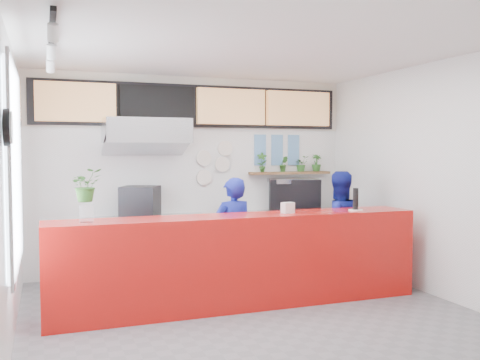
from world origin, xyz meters
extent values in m
plane|color=slate|center=(0.00, 0.00, 0.00)|extent=(5.00, 5.00, 0.00)
plane|color=silver|center=(0.00, 0.00, 3.00)|extent=(5.00, 5.00, 0.00)
plane|color=white|center=(0.00, 2.50, 1.50)|extent=(5.00, 0.00, 5.00)
plane|color=white|center=(-2.50, 0.00, 1.50)|extent=(0.00, 5.00, 5.00)
plane|color=white|center=(2.50, 0.00, 1.50)|extent=(0.00, 5.00, 5.00)
cube|color=#BA110D|center=(0.00, 0.40, 0.55)|extent=(4.50, 0.60, 1.10)
cube|color=beige|center=(0.00, 2.49, 2.60)|extent=(5.00, 0.02, 0.80)
cube|color=#B2B5BA|center=(-0.80, 2.20, 0.45)|extent=(1.80, 0.60, 0.90)
cube|color=black|center=(-0.89, 2.20, 1.13)|extent=(0.67, 0.67, 0.45)
cube|color=#B2B5BA|center=(-0.80, 2.15, 2.15)|extent=(1.20, 0.70, 0.35)
cube|color=#B2B5BA|center=(-0.80, 2.15, 1.95)|extent=(1.20, 0.69, 0.31)
cube|color=#B2B5BA|center=(1.50, 2.20, 0.45)|extent=(1.80, 0.60, 0.90)
cube|color=black|center=(1.58, 2.20, 1.15)|extent=(0.94, 0.81, 0.51)
cube|color=#AAACB1|center=(1.58, 2.20, 1.38)|extent=(0.80, 0.60, 0.07)
cube|color=brown|center=(1.60, 2.40, 1.50)|extent=(1.40, 0.18, 0.04)
cube|color=tan|center=(-1.75, 2.38, 2.55)|extent=(1.10, 0.10, 0.55)
cube|color=black|center=(-0.59, 2.38, 2.55)|extent=(1.10, 0.10, 0.55)
cube|color=tan|center=(0.57, 2.38, 2.55)|extent=(1.10, 0.10, 0.55)
cube|color=tan|center=(1.73, 2.38, 2.55)|extent=(1.10, 0.10, 0.55)
cube|color=black|center=(0.00, 2.46, 2.55)|extent=(4.80, 0.04, 0.65)
cube|color=silver|center=(-2.47, 0.30, 1.70)|extent=(0.04, 2.20, 1.90)
cube|color=#B2B5BA|center=(-2.45, 0.30, 1.70)|extent=(0.03, 2.30, 2.00)
cylinder|color=black|center=(-2.46, -0.90, 2.05)|extent=(0.05, 0.30, 0.30)
cylinder|color=white|center=(-2.43, -0.90, 2.05)|extent=(0.02, 0.26, 0.26)
cube|color=black|center=(-2.10, 0.00, 2.94)|extent=(0.05, 2.40, 0.04)
cylinder|color=silver|center=(0.15, 2.47, 1.75)|extent=(0.24, 0.03, 0.24)
cylinder|color=silver|center=(0.45, 2.47, 1.65)|extent=(0.24, 0.03, 0.24)
cylinder|color=silver|center=(0.15, 2.47, 1.45)|extent=(0.24, 0.03, 0.24)
cylinder|color=silver|center=(0.50, 2.47, 1.90)|extent=(0.24, 0.03, 0.24)
cube|color=#598CBF|center=(1.10, 2.48, 2.00)|extent=(0.20, 0.02, 0.25)
cube|color=#598CBF|center=(1.40, 2.48, 2.00)|extent=(0.20, 0.02, 0.25)
cube|color=#598CBF|center=(1.70, 2.48, 2.00)|extent=(0.20, 0.02, 0.25)
cube|color=#598CBF|center=(1.10, 2.48, 1.75)|extent=(0.20, 0.02, 0.25)
cube|color=#598CBF|center=(1.40, 2.48, 1.75)|extent=(0.20, 0.02, 0.25)
cube|color=#598CBF|center=(1.70, 2.48, 1.75)|extent=(0.20, 0.02, 0.25)
imported|color=navy|center=(0.10, 0.97, 0.76)|extent=(0.59, 0.43, 1.52)
imported|color=navy|center=(1.69, 1.01, 0.79)|extent=(0.86, 0.72, 1.58)
imported|color=#2B6122|center=(1.10, 2.40, 1.68)|extent=(0.20, 0.16, 0.32)
imported|color=#2B6122|center=(1.48, 2.40, 1.65)|extent=(0.17, 0.15, 0.26)
imported|color=#2B6122|center=(1.80, 2.40, 1.65)|extent=(0.25, 0.22, 0.26)
imported|color=#2B6122|center=(2.08, 2.40, 1.66)|extent=(0.17, 0.16, 0.28)
cylinder|color=silver|center=(-1.77, 0.37, 1.19)|extent=(0.18, 0.18, 0.19)
imported|color=#2B6122|center=(-1.77, 0.37, 1.50)|extent=(0.39, 0.37, 0.36)
cube|color=silver|center=(0.61, 0.38, 1.17)|extent=(0.17, 0.13, 0.13)
cylinder|color=silver|center=(1.54, 0.33, 1.11)|extent=(0.23, 0.23, 0.01)
cylinder|color=black|center=(1.54, 0.33, 1.25)|extent=(0.08, 0.08, 0.27)
camera|label=1|loc=(-2.19, -5.53, 1.87)|focal=40.00mm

